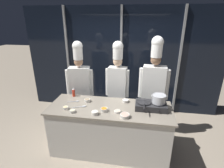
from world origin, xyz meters
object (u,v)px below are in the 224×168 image
Objects in this scene: frying_pan at (144,101)px; chef_sous at (117,79)px; portable_stove at (151,106)px; serving_spoon_solid at (75,101)px; chef_head at (80,81)px; squeeze_bottle_chili at (74,92)px; prep_bowl_noodles at (72,111)px; prep_bowl_chicken at (117,111)px; serving_spoon_slotted at (82,106)px; prep_bowl_mushrooms at (87,100)px; prep_bowl_shrimp at (125,115)px; prep_bowl_carrots at (104,109)px; prep_bowl_ginger at (66,108)px; chef_line at (154,81)px; stock_pot at (159,99)px; prep_bowl_garlic at (95,113)px; prep_bowl_rice at (125,101)px.

frying_pan is 0.89m from chef_sous.
serving_spoon_solid is (-1.40, 0.04, -0.05)m from portable_stove.
serving_spoon_solid is 0.64m from chef_head.
chef_head is at bearing 88.43° from squeeze_bottle_chili.
prep_bowl_chicken is at bearing 9.40° from prep_bowl_noodles.
chef_sous reaches higher than serving_spoon_slotted.
prep_bowl_mushrooms is at bearing 175.74° from frying_pan.
chef_head reaches higher than prep_bowl_shrimp.
prep_bowl_carrots is (-0.37, 0.13, 0.00)m from prep_bowl_shrimp.
prep_bowl_mushrooms reaches higher than prep_bowl_chicken.
chef_sous is (0.78, 0.95, 0.23)m from prep_bowl_ginger.
chef_head is 1.58m from chef_line.
prep_bowl_chicken is at bearing -157.87° from portable_stove.
prep_bowl_noodles is 0.05× the size of chef_head.
squeeze_bottle_chili is at bearing 17.81° from chef_line.
stock_pot is 2.71× the size of prep_bowl_noodles.
prep_bowl_mushrooms is at bearing 150.05° from prep_bowl_shrimp.
chef_sous is at bearing 129.18° from frying_pan.
squeeze_bottle_chili is 0.09× the size of chef_sous.
stock_pot is at bearing 18.68° from prep_bowl_garlic.
chef_head is (-0.59, 0.99, 0.17)m from prep_bowl_garlic.
squeeze_bottle_chili is at bearing 31.45° from chef_sous.
prep_bowl_garlic is 0.62m from serving_spoon_solid.
prep_bowl_shrimp is 1.30× the size of prep_bowl_carrots.
prep_bowl_chicken is at bearing -26.14° from prep_bowl_mushrooms.
prep_bowl_garlic is at bearing 110.55° from chef_head.
chef_head is at bearing 157.03° from portable_stove.
chef_line reaches higher than serving_spoon_slotted.
portable_stove reaches higher than prep_bowl_garlic.
prep_bowl_ginger is 0.42× the size of serving_spoon_solid.
serving_spoon_solid is at bearing 90.00° from chef_head.
prep_bowl_chicken is 0.05× the size of chef_line.
chef_head reaches higher than prep_bowl_carrots.
prep_bowl_chicken is 0.42m from prep_bowl_rice.
prep_bowl_rice reaches higher than prep_bowl_chicken.
prep_bowl_noodles is at bearing 40.47° from chef_line.
stock_pot is 1.06m from chef_sous.
stock_pot is 2.79× the size of prep_bowl_ginger.
chef_line reaches higher than prep_bowl_noodles.
portable_stove reaches higher than prep_bowl_ginger.
chef_sous reaches higher than chef_head.
prep_bowl_ginger is 0.77× the size of prep_bowl_rice.
prep_bowl_shrimp is 1.13m from chef_line.
stock_pot is 0.63m from chef_line.
prep_bowl_ginger is at bearing 151.93° from prep_bowl_noodles.
stock_pot is 2.14× the size of prep_bowl_carrots.
portable_stove is at bearing -3.58° from prep_bowl_mushrooms.
frying_pan is 1.24m from prep_bowl_noodles.
chef_line reaches higher than prep_bowl_chicken.
prep_bowl_garlic is 1.41m from chef_line.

